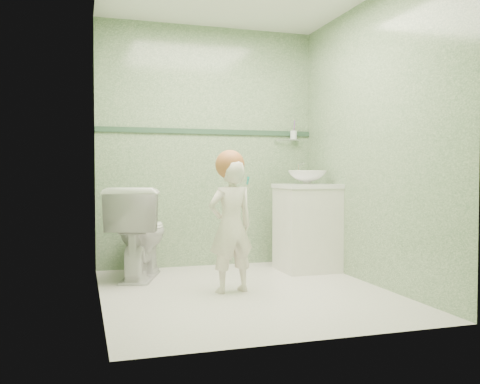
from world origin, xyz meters
name	(u,v)px	position (x,y,z in m)	size (l,w,h in m)	color
ground	(246,292)	(0.00, 0.00, 0.00)	(2.50, 2.50, 0.00)	beige
room_shell	(246,139)	(0.00, 0.00, 1.20)	(2.50, 2.54, 2.40)	#688B63
trim_stripe	(208,132)	(0.00, 1.24, 1.35)	(2.20, 0.02, 0.05)	#2D4D38
vanity	(307,229)	(0.84, 0.70, 0.40)	(0.52, 0.50, 0.80)	white
counter	(307,186)	(0.84, 0.70, 0.81)	(0.54, 0.52, 0.04)	white
basin	(307,177)	(0.84, 0.70, 0.89)	(0.37, 0.37, 0.13)	white
faucet	(299,169)	(0.84, 0.89, 0.97)	(0.03, 0.13, 0.18)	silver
cup_holder	(293,135)	(0.89, 1.18, 1.33)	(0.26, 0.07, 0.21)	silver
toilet	(139,232)	(-0.74, 0.80, 0.41)	(0.46, 0.80, 0.81)	white
toddler	(231,226)	(-0.11, 0.03, 0.52)	(0.38, 0.25, 1.03)	silver
hair_cap	(230,165)	(-0.11, 0.06, 1.00)	(0.23, 0.23, 0.23)	#AB6233
teal_toothbrush	(247,180)	(-0.02, -0.08, 0.88)	(0.11, 0.14, 0.08)	#0A9788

